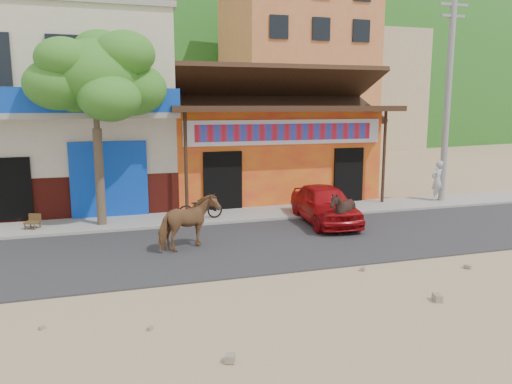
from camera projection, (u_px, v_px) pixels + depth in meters
ground at (310, 271)px, 11.63m from camera, size 120.00×120.00×0.00m
road at (274, 243)px, 13.98m from camera, size 60.00×5.00×0.04m
sidewalk at (241, 215)px, 17.27m from camera, size 60.00×2.00×0.12m
dance_club at (261, 153)px, 21.31m from camera, size 8.00×6.00×3.60m
cafe_building at (72, 114)px, 18.83m from camera, size 7.00×6.00×7.00m
apartment_front at (294, 74)px, 35.81m from camera, size 9.00×9.00×12.00m
apartment_rear at (363, 92)px, 44.25m from camera, size 8.00×8.00×10.00m
hillside at (127, 50)px, 75.40m from camera, size 100.00×40.00×24.00m
tree at (97, 129)px, 15.21m from camera, size 3.00×3.00×6.00m
utility_pole at (448, 97)px, 18.97m from camera, size 0.24×0.24×8.00m
cow_tan at (189, 223)px, 13.19m from camera, size 1.85×1.49×1.43m
cow_dark at (343, 212)px, 14.79m from camera, size 1.25×1.13×1.29m
red_car at (325, 204)px, 16.14m from camera, size 1.80×3.81×1.26m
scooter at (200, 207)px, 16.35m from camera, size 1.57×0.72×0.80m
pedestrian at (437, 181)px, 19.49m from camera, size 0.64×0.48×1.58m
cafe_chair_left at (32, 216)px, 15.07m from camera, size 0.50×0.50×0.82m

